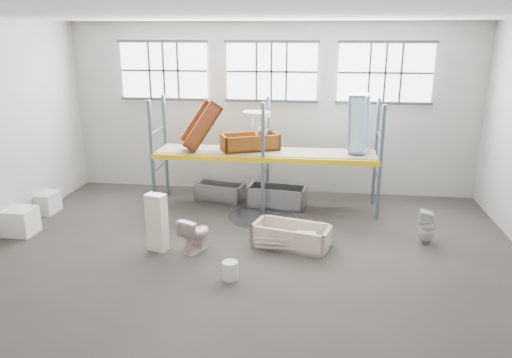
% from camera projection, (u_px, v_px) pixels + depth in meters
% --- Properties ---
extents(floor, '(12.00, 10.00, 0.10)m').
position_uv_depth(floor, '(247.00, 264.00, 10.50)').
color(floor, '#433D39').
rests_on(floor, ground).
extents(ceiling, '(12.00, 10.00, 0.10)m').
position_uv_depth(ceiling, '(245.00, 13.00, 9.02)').
color(ceiling, silver).
rests_on(ceiling, ground).
extents(wall_back, '(12.00, 0.10, 5.00)m').
position_uv_depth(wall_back, '(272.00, 109.00, 14.56)').
color(wall_back, '#A19F96').
rests_on(wall_back, ground).
extents(wall_front, '(12.00, 0.10, 5.00)m').
position_uv_depth(wall_front, '(172.00, 261.00, 4.97)').
color(wall_front, '#B9B6AC').
rests_on(wall_front, ground).
extents(window_left, '(2.60, 0.04, 1.60)m').
position_uv_depth(window_left, '(164.00, 71.00, 14.53)').
color(window_left, white).
rests_on(window_left, wall_back).
extents(window_mid, '(2.60, 0.04, 1.60)m').
position_uv_depth(window_mid, '(271.00, 72.00, 14.13)').
color(window_mid, white).
rests_on(window_mid, wall_back).
extents(window_right, '(2.60, 0.04, 1.60)m').
position_uv_depth(window_right, '(385.00, 73.00, 13.73)').
color(window_right, white).
rests_on(window_right, wall_back).
extents(rack_upright_la, '(0.08, 0.08, 3.00)m').
position_uv_depth(rack_upright_la, '(152.00, 156.00, 13.18)').
color(rack_upright_la, slate).
rests_on(rack_upright_la, floor).
extents(rack_upright_lb, '(0.08, 0.08, 3.00)m').
position_uv_depth(rack_upright_lb, '(166.00, 146.00, 14.32)').
color(rack_upright_lb, slate).
rests_on(rack_upright_lb, floor).
extents(rack_upright_ma, '(0.08, 0.08, 3.00)m').
position_uv_depth(rack_upright_ma, '(263.00, 160.00, 12.80)').
color(rack_upright_ma, slate).
rests_on(rack_upright_ma, floor).
extents(rack_upright_mb, '(0.08, 0.08, 3.00)m').
position_uv_depth(rack_upright_mb, '(268.00, 149.00, 13.94)').
color(rack_upright_mb, slate).
rests_on(rack_upright_mb, floor).
extents(rack_upright_ra, '(0.08, 0.08, 3.00)m').
position_uv_depth(rack_upright_ra, '(380.00, 164.00, 12.43)').
color(rack_upright_ra, slate).
rests_on(rack_upright_ra, floor).
extents(rack_upright_rb, '(0.08, 0.08, 3.00)m').
position_uv_depth(rack_upright_rb, '(376.00, 153.00, 13.57)').
color(rack_upright_rb, slate).
rests_on(rack_upright_rb, floor).
extents(rack_beam_front, '(6.00, 0.10, 0.14)m').
position_uv_depth(rack_beam_front, '(263.00, 160.00, 12.80)').
color(rack_beam_front, yellow).
rests_on(rack_beam_front, floor).
extents(rack_beam_back, '(6.00, 0.10, 0.14)m').
position_uv_depth(rack_beam_back, '(268.00, 149.00, 13.94)').
color(rack_beam_back, yellow).
rests_on(rack_beam_back, floor).
extents(shelf_deck, '(5.90, 1.10, 0.03)m').
position_uv_depth(shelf_deck, '(266.00, 152.00, 13.35)').
color(shelf_deck, gray).
rests_on(shelf_deck, floor).
extents(wet_patch, '(1.80, 1.80, 0.00)m').
position_uv_depth(wet_patch, '(262.00, 216.00, 13.05)').
color(wet_patch, black).
rests_on(wet_patch, floor).
extents(bathtub_beige, '(1.88, 1.22, 0.51)m').
position_uv_depth(bathtub_beige, '(292.00, 235.00, 11.20)').
color(bathtub_beige, beige).
rests_on(bathtub_beige, floor).
extents(cistern_spare, '(0.43, 0.23, 0.40)m').
position_uv_depth(cistern_spare, '(306.00, 241.00, 10.85)').
color(cistern_spare, beige).
rests_on(cistern_spare, bathtub_beige).
extents(sink_in_tub, '(0.55, 0.55, 0.17)m').
position_uv_depth(sink_in_tub, '(272.00, 243.00, 11.05)').
color(sink_in_tub, beige).
rests_on(sink_in_tub, bathtub_beige).
extents(toilet_beige, '(0.73, 0.90, 0.80)m').
position_uv_depth(toilet_beige, '(195.00, 234.00, 10.93)').
color(toilet_beige, beige).
rests_on(toilet_beige, floor).
extents(cistern_tall, '(0.49, 0.39, 1.31)m').
position_uv_depth(cistern_tall, '(157.00, 222.00, 10.89)').
color(cistern_tall, beige).
rests_on(cistern_tall, floor).
extents(toilet_white, '(0.43, 0.42, 0.80)m').
position_uv_depth(toilet_white, '(427.00, 227.00, 11.32)').
color(toilet_white, silver).
rests_on(toilet_white, floor).
extents(steel_tub_left, '(1.47, 0.91, 0.50)m').
position_uv_depth(steel_tub_left, '(220.00, 192.00, 14.24)').
color(steel_tub_left, '#B2B3B9').
rests_on(steel_tub_left, floor).
extents(steel_tub_right, '(1.68, 0.95, 0.58)m').
position_uv_depth(steel_tub_right, '(277.00, 196.00, 13.71)').
color(steel_tub_right, '#B0B1B8').
rests_on(steel_tub_right, floor).
extents(rust_tub_flat, '(1.70, 1.29, 0.43)m').
position_uv_depth(rust_tub_flat, '(250.00, 142.00, 13.42)').
color(rust_tub_flat, brown).
rests_on(rust_tub_flat, shelf_deck).
extents(rust_tub_tilted, '(1.30, 1.07, 1.38)m').
position_uv_depth(rust_tub_tilted, '(201.00, 125.00, 13.25)').
color(rust_tub_tilted, brown).
rests_on(rust_tub_tilted, shelf_deck).
extents(sink_on_shelf, '(0.80, 0.65, 0.65)m').
position_uv_depth(sink_on_shelf, '(257.00, 134.00, 13.05)').
color(sink_on_shelf, silver).
rests_on(sink_on_shelf, rust_tub_flat).
extents(blue_tub_upright, '(0.65, 0.82, 1.54)m').
position_uv_depth(blue_tub_upright, '(359.00, 123.00, 12.93)').
color(blue_tub_upright, '#A7D4F6').
rests_on(blue_tub_upright, shelf_deck).
extents(bucket, '(0.33, 0.33, 0.37)m').
position_uv_depth(bucket, '(230.00, 270.00, 9.72)').
color(bucket, beige).
rests_on(bucket, floor).
extents(carton_near, '(0.76, 0.66, 0.64)m').
position_uv_depth(carton_near, '(19.00, 221.00, 11.85)').
color(carton_near, white).
rests_on(carton_near, floor).
extents(carton_far, '(0.68, 0.68, 0.55)m').
position_uv_depth(carton_far, '(44.00, 202.00, 13.29)').
color(carton_far, silver).
rests_on(carton_far, floor).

